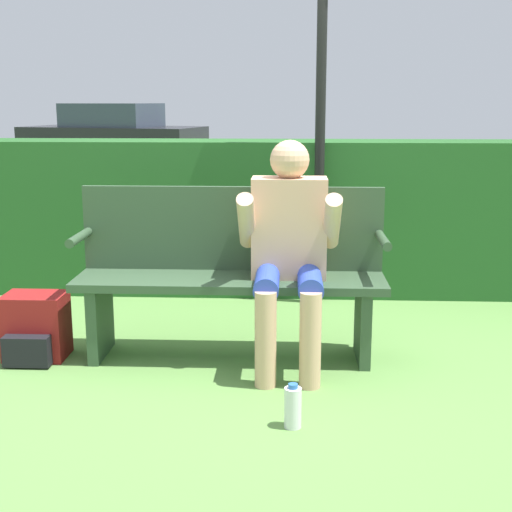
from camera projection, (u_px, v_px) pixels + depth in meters
name	position (u px, v px, depth m)	size (l,w,h in m)	color
ground_plane	(231.00, 357.00, 4.07)	(40.00, 40.00, 0.00)	#5B8942
hedge_back	(246.00, 217.00, 5.40)	(12.00, 0.53, 1.14)	#235623
park_bench	(231.00, 271.00, 4.03)	(1.73, 0.42, 0.95)	#334C33
person_seated	(289.00, 242.00, 3.84)	(0.55, 0.62, 1.22)	#DBA884
backpack	(35.00, 328.00, 4.01)	(0.34, 0.33, 0.37)	maroon
water_bottle	(293.00, 407.00, 3.17)	(0.08, 0.08, 0.21)	white
signpost	(321.00, 89.00, 4.84)	(0.39, 0.09, 2.70)	black
parked_car	(113.00, 136.00, 16.02)	(4.25, 2.64, 1.37)	black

